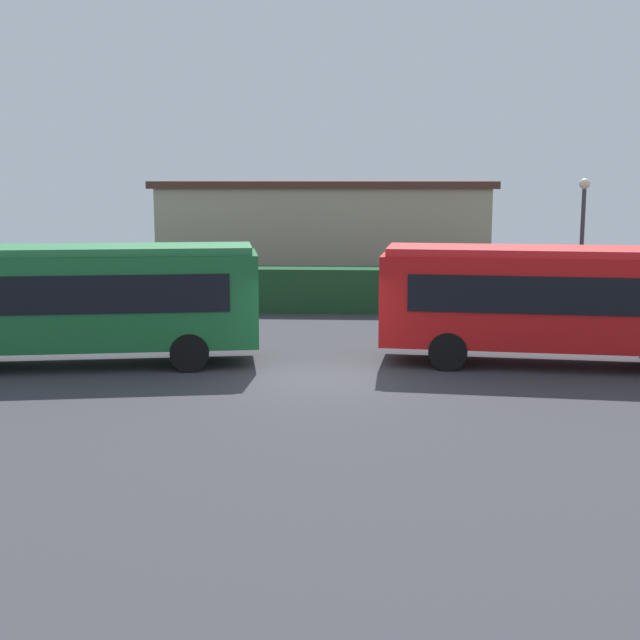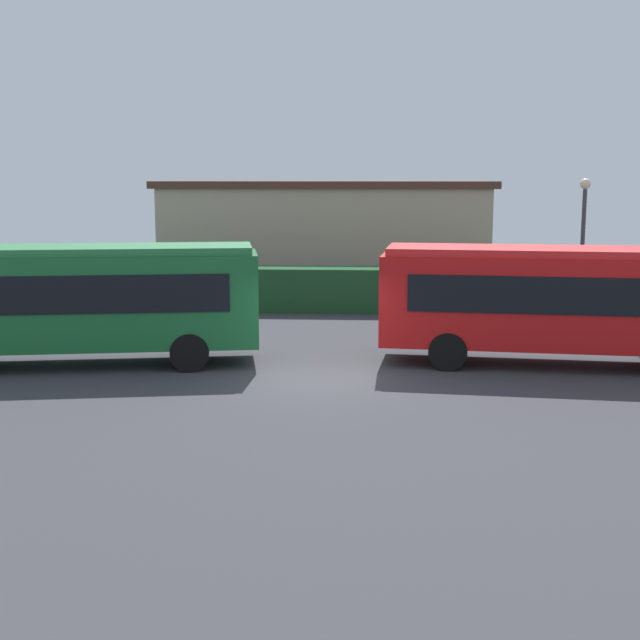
{
  "view_description": "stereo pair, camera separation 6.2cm",
  "coord_description": "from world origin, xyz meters",
  "px_view_note": "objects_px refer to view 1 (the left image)",
  "views": [
    {
      "loc": [
        1.21,
        -20.68,
        4.95
      ],
      "look_at": [
        -0.05,
        1.59,
        1.22
      ],
      "focal_mm": 48.29,
      "sensor_mm": 36.0,
      "label": 1
    },
    {
      "loc": [
        1.27,
        -20.67,
        4.95
      ],
      "look_at": [
        -0.05,
        1.59,
        1.22
      ],
      "focal_mm": 48.29,
      "sensor_mm": 36.0,
      "label": 2
    }
  ],
  "objects_px": {
    "person_center": "(199,308)",
    "lamppost": "(582,232)",
    "bus_red": "(562,298)",
    "person_right": "(585,309)",
    "bus_green": "(77,297)",
    "person_left": "(64,310)"
  },
  "relations": [
    {
      "from": "bus_red",
      "to": "person_center",
      "type": "relative_size",
      "value": 5.18
    },
    {
      "from": "person_center",
      "to": "lamppost",
      "type": "xyz_separation_m",
      "value": [
        12.26,
        3.64,
        2.12
      ]
    },
    {
      "from": "person_center",
      "to": "person_right",
      "type": "relative_size",
      "value": 1.02
    },
    {
      "from": "person_left",
      "to": "person_right",
      "type": "height_order",
      "value": "person_right"
    },
    {
      "from": "person_center",
      "to": "bus_red",
      "type": "bearing_deg",
      "value": 79.16
    },
    {
      "from": "person_right",
      "to": "lamppost",
      "type": "xyz_separation_m",
      "value": [
        0.53,
        2.98,
        2.14
      ]
    },
    {
      "from": "person_center",
      "to": "person_right",
      "type": "distance_m",
      "value": 11.75
    },
    {
      "from": "person_right",
      "to": "person_center",
      "type": "bearing_deg",
      "value": 128.28
    },
    {
      "from": "person_center",
      "to": "lamppost",
      "type": "bearing_deg",
      "value": 111.89
    },
    {
      "from": "bus_green",
      "to": "bus_red",
      "type": "relative_size",
      "value": 1.0
    },
    {
      "from": "bus_red",
      "to": "person_center",
      "type": "xyz_separation_m",
      "value": [
        -10.22,
        2.96,
        -0.81
      ]
    },
    {
      "from": "person_center",
      "to": "lamppost",
      "type": "height_order",
      "value": "lamppost"
    },
    {
      "from": "bus_green",
      "to": "person_center",
      "type": "height_order",
      "value": "bus_green"
    },
    {
      "from": "person_right",
      "to": "lamppost",
      "type": "distance_m",
      "value": 3.71
    },
    {
      "from": "bus_green",
      "to": "person_right",
      "type": "xyz_separation_m",
      "value": [
        14.21,
        4.36,
        -0.85
      ]
    },
    {
      "from": "bus_red",
      "to": "lamppost",
      "type": "distance_m",
      "value": 7.04
    },
    {
      "from": "bus_red",
      "to": "person_left",
      "type": "relative_size",
      "value": 5.72
    },
    {
      "from": "person_center",
      "to": "bus_green",
      "type": "bearing_deg",
      "value": -28.38
    },
    {
      "from": "bus_red",
      "to": "person_center",
      "type": "bearing_deg",
      "value": 169.78
    },
    {
      "from": "bus_green",
      "to": "person_right",
      "type": "distance_m",
      "value": 14.89
    },
    {
      "from": "bus_green",
      "to": "person_right",
      "type": "height_order",
      "value": "bus_green"
    },
    {
      "from": "person_left",
      "to": "bus_green",
      "type": "bearing_deg",
      "value": -38.85
    }
  ]
}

